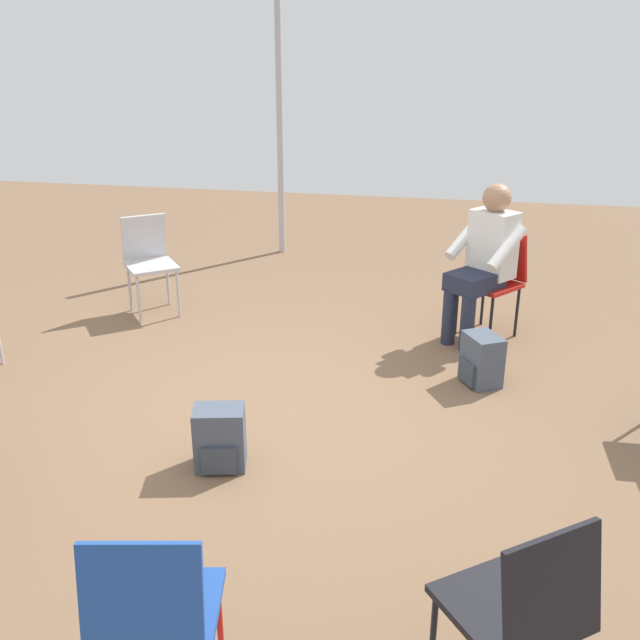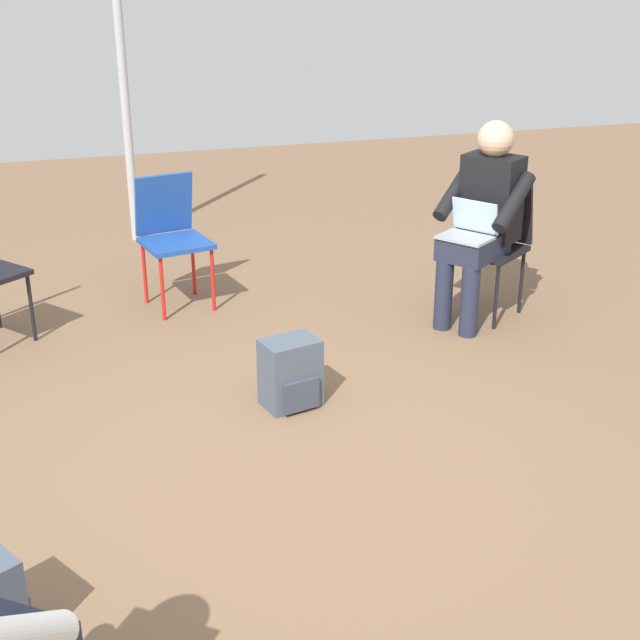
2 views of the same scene
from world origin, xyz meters
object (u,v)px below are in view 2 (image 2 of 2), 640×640
(person_with_laptop, at_px, (483,213))
(backpack_near_laptop_user, at_px, (290,377))
(chair_northwest, at_px, (494,238))
(chair_west, at_px, (172,231))

(person_with_laptop, distance_m, backpack_near_laptop_user, 1.71)
(chair_northwest, height_order, chair_west, same)
(chair_west, xyz_separation_m, backpack_near_laptop_user, (1.60, 0.34, -0.34))
(person_with_laptop, bearing_deg, chair_northwest, -90.00)
(chair_northwest, relative_size, chair_west, 1.00)
(chair_west, relative_size, person_with_laptop, 0.69)
(person_with_laptop, height_order, backpack_near_laptop_user, person_with_laptop)
(person_with_laptop, relative_size, backpack_near_laptop_user, 3.44)
(chair_northwest, bearing_deg, backpack_near_laptop_user, 84.16)
(chair_northwest, height_order, person_with_laptop, person_with_laptop)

